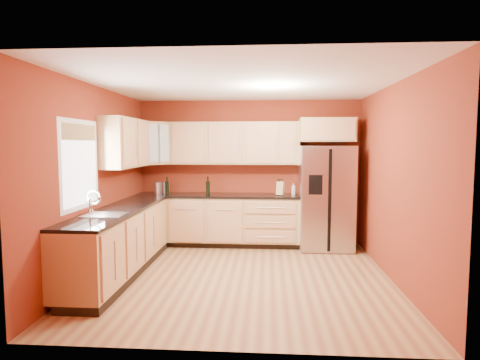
# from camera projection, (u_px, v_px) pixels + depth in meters

# --- Properties ---
(floor) EXTENTS (4.00, 4.00, 0.00)m
(floor) POSITION_uv_depth(u_px,v_px,m) (242.00, 277.00, 5.47)
(floor) COLOR brown
(floor) RESTS_ON ground
(ceiling) EXTENTS (4.00, 4.00, 0.00)m
(ceiling) POSITION_uv_depth(u_px,v_px,m) (242.00, 83.00, 5.25)
(ceiling) COLOR white
(ceiling) RESTS_ON wall_back
(wall_back) EXTENTS (4.00, 0.04, 2.60)m
(wall_back) POSITION_uv_depth(u_px,v_px,m) (249.00, 172.00, 7.35)
(wall_back) COLOR maroon
(wall_back) RESTS_ON floor
(wall_front) EXTENTS (4.00, 0.04, 2.60)m
(wall_front) POSITION_uv_depth(u_px,v_px,m) (226.00, 204.00, 3.37)
(wall_front) COLOR maroon
(wall_front) RESTS_ON floor
(wall_left) EXTENTS (0.04, 4.00, 2.60)m
(wall_left) POSITION_uv_depth(u_px,v_px,m) (96.00, 181.00, 5.50)
(wall_left) COLOR maroon
(wall_left) RESTS_ON floor
(wall_right) EXTENTS (0.04, 4.00, 2.60)m
(wall_right) POSITION_uv_depth(u_px,v_px,m) (395.00, 183.00, 5.22)
(wall_right) COLOR maroon
(wall_right) RESTS_ON floor
(base_cabinets_back) EXTENTS (2.90, 0.60, 0.88)m
(base_cabinets_back) POSITION_uv_depth(u_px,v_px,m) (217.00, 221.00, 7.16)
(base_cabinets_back) COLOR tan
(base_cabinets_back) RESTS_ON floor
(base_cabinets_left) EXTENTS (0.60, 2.80, 0.88)m
(base_cabinets_left) POSITION_uv_depth(u_px,v_px,m) (119.00, 243.00, 5.55)
(base_cabinets_left) COLOR tan
(base_cabinets_left) RESTS_ON floor
(countertop_back) EXTENTS (2.90, 0.62, 0.04)m
(countertop_back) POSITION_uv_depth(u_px,v_px,m) (217.00, 195.00, 7.11)
(countertop_back) COLOR black
(countertop_back) RESTS_ON base_cabinets_back
(countertop_left) EXTENTS (0.62, 2.80, 0.04)m
(countertop_left) POSITION_uv_depth(u_px,v_px,m) (119.00, 210.00, 5.51)
(countertop_left) COLOR black
(countertop_left) RESTS_ON base_cabinets_left
(upper_cabinets_back) EXTENTS (2.30, 0.33, 0.75)m
(upper_cabinets_back) POSITION_uv_depth(u_px,v_px,m) (234.00, 143.00, 7.15)
(upper_cabinets_back) COLOR tan
(upper_cabinets_back) RESTS_ON wall_back
(upper_cabinets_left) EXTENTS (0.33, 1.35, 0.75)m
(upper_cabinets_left) POSITION_uv_depth(u_px,v_px,m) (126.00, 143.00, 6.16)
(upper_cabinets_left) COLOR tan
(upper_cabinets_left) RESTS_ON wall_left
(corner_upper_cabinet) EXTENTS (0.67, 0.67, 0.75)m
(corner_upper_cabinet) POSITION_uv_depth(u_px,v_px,m) (154.00, 143.00, 7.09)
(corner_upper_cabinet) COLOR tan
(corner_upper_cabinet) RESTS_ON wall_back
(over_fridge_cabinet) EXTENTS (0.92, 0.60, 0.40)m
(over_fridge_cabinet) POSITION_uv_depth(u_px,v_px,m) (326.00, 130.00, 6.89)
(over_fridge_cabinet) COLOR tan
(over_fridge_cabinet) RESTS_ON wall_back
(refrigerator) EXTENTS (0.90, 0.75, 1.78)m
(refrigerator) POSITION_uv_depth(u_px,v_px,m) (326.00, 197.00, 6.92)
(refrigerator) COLOR silver
(refrigerator) RESTS_ON floor
(window) EXTENTS (0.03, 0.90, 1.00)m
(window) POSITION_uv_depth(u_px,v_px,m) (80.00, 165.00, 4.98)
(window) COLOR white
(window) RESTS_ON wall_left
(sink_faucet) EXTENTS (0.50, 0.42, 0.30)m
(sink_faucet) POSITION_uv_depth(u_px,v_px,m) (104.00, 203.00, 5.00)
(sink_faucet) COLOR white
(sink_faucet) RESTS_ON countertop_left
(canister_left) EXTENTS (0.13, 0.13, 0.21)m
(canister_left) POSITION_uv_depth(u_px,v_px,m) (166.00, 188.00, 7.18)
(canister_left) COLOR silver
(canister_left) RESTS_ON countertop_back
(canister_right) EXTENTS (0.14, 0.14, 0.21)m
(canister_right) POSITION_uv_depth(u_px,v_px,m) (158.00, 188.00, 7.10)
(canister_right) COLOR silver
(canister_right) RESTS_ON countertop_back
(wine_bottle_a) EXTENTS (0.09, 0.09, 0.32)m
(wine_bottle_a) POSITION_uv_depth(u_px,v_px,m) (167.00, 186.00, 7.09)
(wine_bottle_a) COLOR black
(wine_bottle_a) RESTS_ON countertop_back
(wine_bottle_b) EXTENTS (0.07, 0.07, 0.32)m
(wine_bottle_b) POSITION_uv_depth(u_px,v_px,m) (208.00, 185.00, 7.11)
(wine_bottle_b) COLOR black
(wine_bottle_b) RESTS_ON countertop_back
(knife_block) EXTENTS (0.15, 0.14, 0.24)m
(knife_block) POSITION_uv_depth(u_px,v_px,m) (280.00, 188.00, 6.98)
(knife_block) COLOR tan
(knife_block) RESTS_ON countertop_back
(soap_dispenser) EXTENTS (0.08, 0.08, 0.20)m
(soap_dispenser) POSITION_uv_depth(u_px,v_px,m) (293.00, 189.00, 7.06)
(soap_dispenser) COLOR silver
(soap_dispenser) RESTS_ON countertop_back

